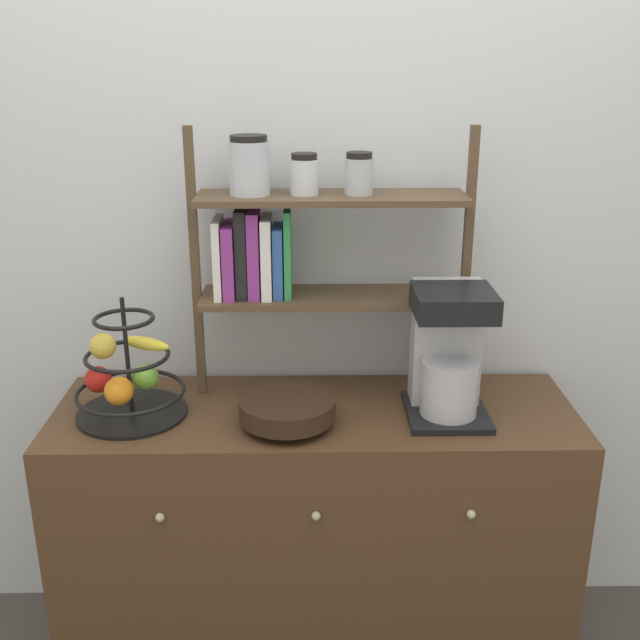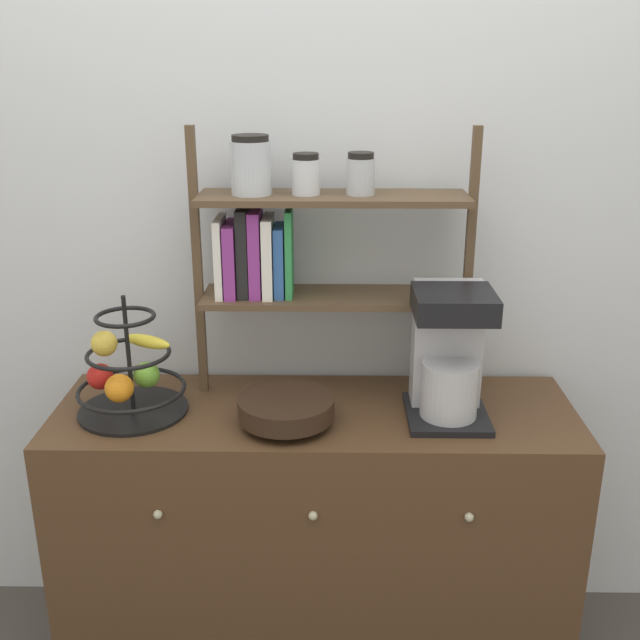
# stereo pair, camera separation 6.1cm
# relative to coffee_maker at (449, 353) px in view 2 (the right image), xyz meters

# --- Properties ---
(wall_back) EXTENTS (7.00, 0.05, 2.60)m
(wall_back) POSITION_rel_coffee_maker_xyz_m (-0.36, 0.30, 0.30)
(wall_back) COLOR silver
(wall_back) RESTS_ON ground_plane
(sideboard) EXTENTS (1.46, 0.49, 0.82)m
(sideboard) POSITION_rel_coffee_maker_xyz_m (-0.36, 0.02, -0.59)
(sideboard) COLOR #4C331E
(sideboard) RESTS_ON ground_plane
(coffee_maker) EXTENTS (0.22, 0.24, 0.36)m
(coffee_maker) POSITION_rel_coffee_maker_xyz_m (0.00, 0.00, 0.00)
(coffee_maker) COLOR black
(coffee_maker) RESTS_ON sideboard
(fruit_stand) EXTENTS (0.30, 0.30, 0.34)m
(fruit_stand) POSITION_rel_coffee_maker_xyz_m (-0.87, -0.01, -0.07)
(fruit_stand) COLOR black
(fruit_stand) RESTS_ON sideboard
(wooden_bowl) EXTENTS (0.26, 0.26, 0.08)m
(wooden_bowl) POSITION_rel_coffee_maker_xyz_m (-0.44, -0.07, -0.13)
(wooden_bowl) COLOR black
(wooden_bowl) RESTS_ON sideboard
(shelf_hutch) EXTENTS (0.78, 0.20, 0.76)m
(shelf_hutch) POSITION_rel_coffee_maker_xyz_m (-0.42, 0.14, 0.29)
(shelf_hutch) COLOR brown
(shelf_hutch) RESTS_ON sideboard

